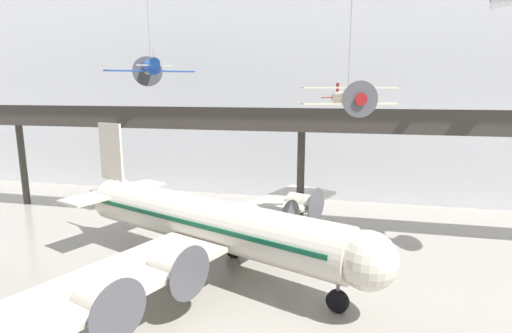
% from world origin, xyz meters
% --- Properties ---
extents(hangar_back_wall, '(140.00, 3.00, 27.85)m').
position_xyz_m(hangar_back_wall, '(0.00, 35.95, 13.93)').
color(hangar_back_wall, silver).
rests_on(hangar_back_wall, ground).
extents(mezzanine_walkway, '(110.00, 3.20, 10.92)m').
position_xyz_m(mezzanine_walkway, '(0.00, 24.50, 9.22)').
color(mezzanine_walkway, '#38332D').
rests_on(mezzanine_walkway, ground).
extents(airliner_silver_main, '(25.33, 29.63, 9.81)m').
position_xyz_m(airliner_silver_main, '(-5.26, 14.40, 3.46)').
color(airliner_silver_main, beige).
rests_on(airliner_silver_main, ground).
extents(suspended_plane_blue_trainer, '(7.72, 7.05, 10.06)m').
position_xyz_m(suspended_plane_blue_trainer, '(-14.20, 24.81, 14.45)').
color(suspended_plane_blue_trainer, '#1E4CAD').
extents(suspended_plane_cream_biplane, '(6.24, 5.32, 11.91)m').
position_xyz_m(suspended_plane_cream_biplane, '(3.95, 16.92, 11.92)').
color(suspended_plane_cream_biplane, beige).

